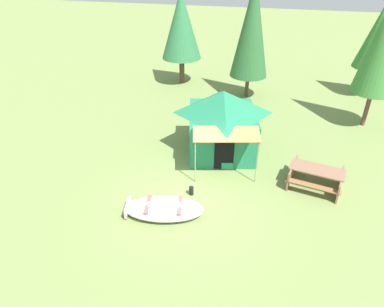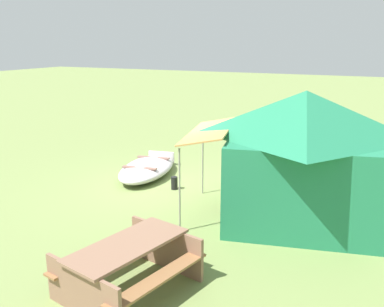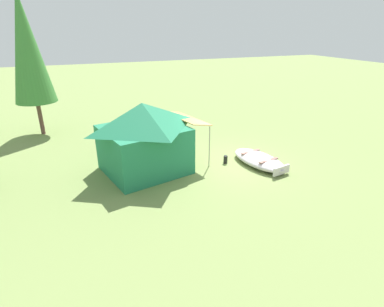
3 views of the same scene
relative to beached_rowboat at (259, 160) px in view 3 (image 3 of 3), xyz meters
name	(u,v)px [view 3 (image 3 of 3)]	position (x,y,z in m)	size (l,w,h in m)	color
ground_plane	(228,163)	(0.64, 1.09, -0.22)	(80.00, 80.00, 0.00)	olive
beached_rowboat	(259,160)	(0.00, 0.00, 0.00)	(2.82, 1.71, 0.43)	silver
canvas_cabin_tent	(144,137)	(1.22, 4.46, 1.19)	(3.51, 4.42, 2.72)	#227B53
picnic_table	(161,127)	(4.97, 2.71, 0.26)	(2.18, 1.88, 0.76)	#89634D
cooler_box	(173,158)	(1.67, 3.19, -0.07)	(0.47, 0.31, 0.32)	#208868
fuel_can	(225,160)	(0.66, 1.21, -0.06)	(0.17, 0.17, 0.33)	black
pine_tree_side	(27,48)	(7.63, 8.42, 4.11)	(1.99, 1.99, 6.97)	brown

